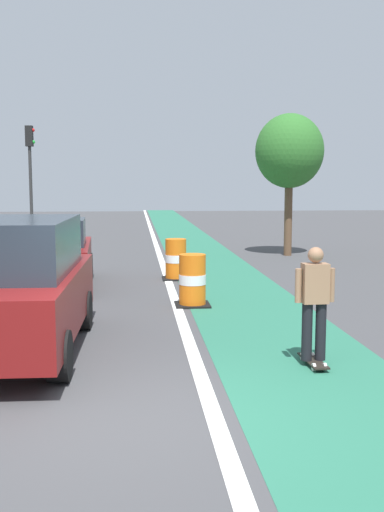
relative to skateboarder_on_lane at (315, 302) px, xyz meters
The scene contains 10 objects.
ground_plane 3.16m from the skateboarder_on_lane, 147.13° to the right, with size 100.00×100.00×0.00m, color #424244.
bike_lane_strip 10.40m from the skateboarder_on_lane, 90.80° to the left, with size 2.50×80.00×0.01m, color #286B51.
lane_divider_stripe 10.52m from the skateboarder_on_lane, 99.02° to the left, with size 0.20×80.00×0.01m, color silver.
skateboarder_on_lane is the anchor object (origin of this frame).
parked_suv_nearest 4.41m from the skateboarder_on_lane, 166.16° to the left, with size 1.99×4.64×2.04m.
parked_sedan_second 8.43m from the skateboarder_on_lane, 122.79° to the left, with size 2.09×4.19×1.70m.
traffic_barrel_front 4.57m from the skateboarder_on_lane, 106.71° to the left, with size 0.73×0.73×1.09m.
traffic_barrel_mid 8.07m from the skateboarder_on_lane, 100.17° to the left, with size 0.73×0.73×1.09m.
traffic_light_corner 21.02m from the skateboarder_on_lane, 110.00° to the left, with size 0.41×0.32×5.10m.
street_tree_sidewalk 13.58m from the skateboarder_on_lane, 77.30° to the left, with size 2.40×2.40×5.00m.
Camera 1 is at (0.06, -6.49, 2.56)m, focal length 42.45 mm.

